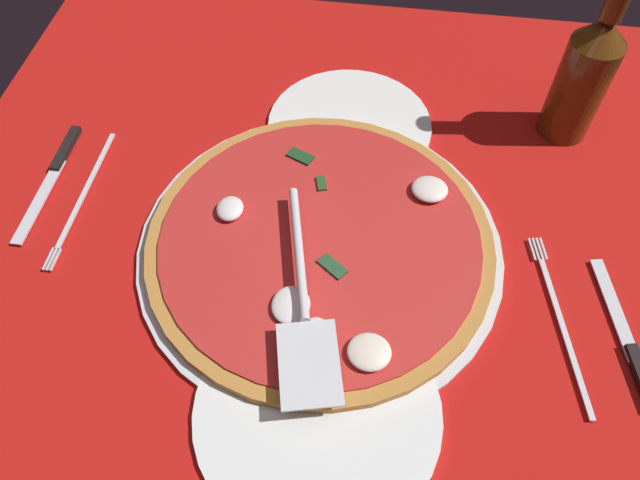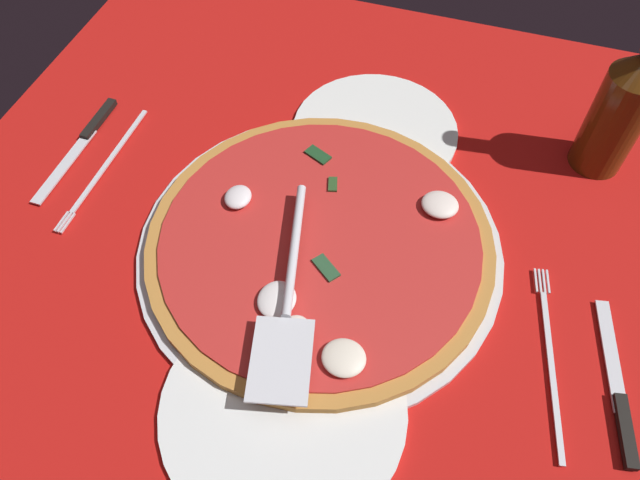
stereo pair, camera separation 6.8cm
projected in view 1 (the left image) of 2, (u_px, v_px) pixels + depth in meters
The scene contains 10 objects.
ground_plane at pixel (314, 242), 71.02cm from camera, with size 93.77×93.77×0.80cm, color red.
checker_pattern at pixel (314, 239), 70.65cm from camera, with size 93.77×93.77×0.10cm.
pizza_pan at pixel (320, 248), 69.33cm from camera, with size 41.60×41.60×0.99cm, color silver.
dinner_plate_left at pixel (350, 126), 80.82cm from camera, with size 21.83×21.83×1.00cm, color white.
dinner_plate_right at pixel (318, 411), 58.19cm from camera, with size 24.01×24.01×1.00cm, color white.
pizza at pixel (321, 243), 68.23cm from camera, with size 39.38×39.38×2.70cm.
pizza_server at pixel (303, 302), 61.16cm from camera, with size 25.81×9.39×1.00cm.
place_setting_near at pixel (68, 186), 74.89cm from camera, with size 21.74×11.13×1.40cm.
place_setting_far at pixel (594, 335), 63.09cm from camera, with size 21.81×17.00×1.40cm.
beer_bottle at pixel (585, 74), 73.23cm from camera, with size 6.46×6.46×25.30cm.
Camera 1 is at (40.40, 6.47, 57.65)cm, focal length 33.88 mm.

